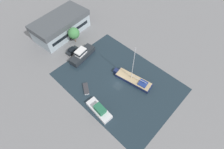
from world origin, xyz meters
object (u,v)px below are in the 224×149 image
Objects in this scene: warehouse_building at (61,26)px; small_dinghy at (86,89)px; parked_car at (72,50)px; cabin_boat at (99,110)px; motor_cruiser at (82,55)px; quay_tree_near_building at (74,33)px; sailboat_moored at (133,80)px.

warehouse_building is 26.68m from small_dinghy.
parked_car is 23.41m from cabin_boat.
warehouse_building is 2.11× the size of motor_cruiser.
quay_tree_near_building is 0.75× the size of cabin_boat.
warehouse_building is 7.06m from quay_tree_near_building.
warehouse_building is at bearing 154.53° from parked_car.
small_dinghy is at bearing 78.99° from cabin_boat.
motor_cruiser reaches higher than small_dinghy.
warehouse_building is 3.55× the size of quay_tree_near_building.
sailboat_moored is (1.08, -25.12, -3.19)m from quay_tree_near_building.
quay_tree_near_building is 0.59× the size of motor_cruiser.
motor_cruiser is 1.26× the size of cabin_boat.
motor_cruiser is 12.49m from small_dinghy.
parked_car is 0.44× the size of motor_cruiser.
motor_cruiser is at bearing -112.81° from quay_tree_near_building.
warehouse_building is 34.40m from cabin_boat.
parked_car is 0.55× the size of cabin_boat.
parked_car is 1.09× the size of small_dinghy.
parked_car is (-3.93, -3.21, -3.00)m from quay_tree_near_building.
cabin_boat is (-2.05, -7.59, 0.61)m from small_dinghy.
parked_car is at bearing -81.93° from small_dinghy.
small_dinghy is (-10.34, -17.45, -3.51)m from quay_tree_near_building.
quay_tree_near_building is 8.35m from motor_cruiser.
sailboat_moored is at bearing 7.47° from parked_car.
cabin_boat reaches higher than parked_car.
cabin_boat is at bearing 170.05° from sailboat_moored.
sailboat_moored is at bearing 3.79° from cabin_boat.
sailboat_moored reaches higher than warehouse_building.
quay_tree_near_building is 1.35× the size of parked_car.
warehouse_building is 1.55× the size of sailboat_moored.
motor_cruiser is (0.84, -4.12, 0.46)m from parked_car.
sailboat_moored reaches higher than small_dinghy.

